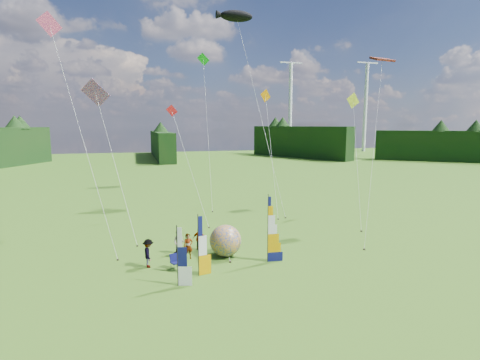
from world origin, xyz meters
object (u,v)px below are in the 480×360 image
object	(u,v)px
side_banner_far	(177,257)
side_banner_left	(198,246)
camp_chair	(175,262)
spectator_c	(148,253)
spectator_d	(199,239)
kite_whale	(258,97)
spectator_b	(179,242)
spectator_a	(188,246)
bol_inflatable	(225,241)
feather_banner_main	(268,230)

from	to	relation	value
side_banner_far	side_banner_left	bearing A→B (deg)	55.65
side_banner_far	camp_chair	distance (m)	2.84
side_banner_left	side_banner_far	size ratio (longest dim) A/B	1.08
side_banner_left	spectator_c	world-z (taller)	side_banner_left
spectator_d	kite_whale	world-z (taller)	kite_whale
side_banner_far	kite_whale	size ratio (longest dim) A/B	0.14
spectator_d	spectator_c	bearing A→B (deg)	56.96
spectator_c	spectator_d	xyz separation A→B (m)	(3.72, 2.46, -0.09)
spectator_b	spectator_a	bearing A→B (deg)	-40.53
side_banner_left	kite_whale	distance (m)	23.09
bol_inflatable	camp_chair	size ratio (longest dim) A/B	2.28
side_banner_left	kite_whale	world-z (taller)	kite_whale
spectator_b	camp_chair	distance (m)	2.89
spectator_a	bol_inflatable	bearing A→B (deg)	-10.32
bol_inflatable	spectator_d	size ratio (longest dim) A/B	1.33
feather_banner_main	bol_inflatable	bearing A→B (deg)	146.66
spectator_b	spectator_d	bearing A→B (deg)	44.36
side_banner_left	side_banner_far	bearing A→B (deg)	-153.49
spectator_c	kite_whale	distance (m)	23.23
spectator_c	side_banner_far	bearing A→B (deg)	-158.18
feather_banner_main	spectator_d	bearing A→B (deg)	141.38
side_banner_left	spectator_a	xyz separation A→B (m)	(-0.19, 3.08, -0.96)
feather_banner_main	camp_chair	xyz separation A→B (m)	(-6.06, 0.42, -1.74)
spectator_a	spectator_b	distance (m)	1.30
feather_banner_main	side_banner_left	size ratio (longest dim) A/B	1.20
feather_banner_main	side_banner_left	distance (m)	4.94
spectator_b	spectator_d	distance (m)	1.61
spectator_a	spectator_d	size ratio (longest dim) A/B	1.07
bol_inflatable	spectator_c	xyz separation A→B (m)	(-5.24, -0.64, -0.18)
side_banner_left	spectator_b	bearing A→B (deg)	87.21
feather_banner_main	kite_whale	bearing A→B (deg)	77.93
camp_chair	kite_whale	xyz separation A→B (m)	(11.14, 16.73, 11.57)
feather_banner_main	camp_chair	bearing A→B (deg)	-179.52
spectator_c	spectator_d	size ratio (longest dim) A/B	1.11
spectator_a	kite_whale	distance (m)	21.33
camp_chair	spectator_d	bearing A→B (deg)	34.93
bol_inflatable	spectator_c	size ratio (longest dim) A/B	1.20
bol_inflatable	side_banner_far	bearing A→B (deg)	-133.10
side_banner_far	spectator_c	xyz separation A→B (m)	(-1.48, 3.38, -0.79)
bol_inflatable	spectator_d	xyz separation A→B (m)	(-1.53, 1.81, -0.28)
side_banner_left	kite_whale	xyz separation A→B (m)	(9.90, 18.20, 10.20)
side_banner_far	spectator_d	xyz separation A→B (m)	(2.23, 5.83, -0.88)
spectator_a	kite_whale	xyz separation A→B (m)	(10.09, 15.12, 11.17)
camp_chair	kite_whale	world-z (taller)	kite_whale
spectator_a	camp_chair	world-z (taller)	spectator_a
bol_inflatable	kite_whale	world-z (taller)	kite_whale
side_banner_left	spectator_b	distance (m)	4.45
camp_chair	spectator_b	bearing A→B (deg)	56.19
bol_inflatable	spectator_a	xyz separation A→B (m)	(-2.58, 0.15, -0.22)
side_banner_far	bol_inflatable	bearing A→B (deg)	64.24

